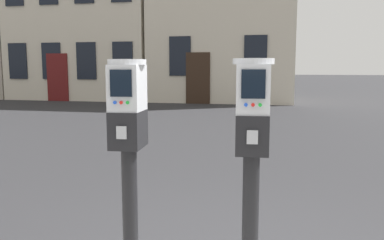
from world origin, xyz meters
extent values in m
cylinder|color=black|center=(-0.59, -0.29, 0.59)|extent=(0.10, 0.10, 0.91)
cube|color=black|center=(-0.59, -0.29, 1.15)|extent=(0.19, 0.25, 0.21)
cube|color=#A5A8AD|center=(-0.58, -0.42, 1.15)|extent=(0.06, 0.02, 0.07)
cube|color=#B7BABF|center=(-0.59, -0.29, 1.39)|extent=(0.19, 0.24, 0.26)
cube|color=black|center=(-0.58, -0.41, 1.42)|extent=(0.12, 0.02, 0.14)
cylinder|color=blue|center=(-0.61, -0.41, 1.32)|extent=(0.02, 0.01, 0.02)
cylinder|color=red|center=(-0.58, -0.41, 1.32)|extent=(0.02, 0.01, 0.02)
cylinder|color=green|center=(-0.54, -0.41, 1.32)|extent=(0.02, 0.01, 0.02)
cylinder|color=#B7BABF|center=(-0.59, -0.29, 1.53)|extent=(0.23, 0.23, 0.03)
cylinder|color=black|center=(0.11, -0.29, 0.59)|extent=(0.10, 0.10, 0.91)
cube|color=black|center=(0.11, -0.29, 1.16)|extent=(0.19, 0.25, 0.21)
cube|color=#A5A8AD|center=(0.12, -0.42, 1.16)|extent=(0.06, 0.02, 0.07)
cube|color=#B7BABF|center=(0.11, -0.29, 1.39)|extent=(0.19, 0.24, 0.26)
cube|color=black|center=(0.12, -0.41, 1.42)|extent=(0.12, 0.02, 0.14)
cylinder|color=blue|center=(0.09, -0.41, 1.32)|extent=(0.02, 0.01, 0.02)
cylinder|color=red|center=(0.12, -0.41, 1.32)|extent=(0.02, 0.01, 0.02)
cylinder|color=green|center=(0.16, -0.41, 1.32)|extent=(0.02, 0.01, 0.02)
cylinder|color=#B7BABF|center=(0.11, -0.29, 1.53)|extent=(0.23, 0.23, 0.03)
cube|color=beige|center=(-8.84, 16.79, 4.84)|extent=(6.73, 6.04, 9.67)
cube|color=black|center=(-11.36, 13.74, 1.77)|extent=(0.90, 0.06, 1.60)
cube|color=black|center=(-9.68, 13.74, 1.77)|extent=(0.90, 0.06, 1.60)
cube|color=black|center=(-8.00, 13.74, 1.77)|extent=(0.90, 0.06, 1.60)
cube|color=black|center=(-6.32, 13.74, 1.77)|extent=(0.90, 0.06, 1.60)
cube|color=#591414|center=(-9.42, 13.74, 1.05)|extent=(1.00, 0.07, 2.10)
cube|color=black|center=(-3.80, 13.74, 1.95)|extent=(0.90, 0.06, 1.60)
cube|color=black|center=(-0.73, 13.74, 1.95)|extent=(0.90, 0.06, 1.60)
cube|color=black|center=(-3.05, 13.74, 1.05)|extent=(1.00, 0.07, 2.10)
camera|label=1|loc=(0.25, -2.41, 1.50)|focal=37.44mm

